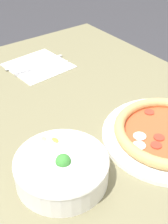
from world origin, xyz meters
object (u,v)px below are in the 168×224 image
(pizza, at_px, (168,133))
(bowl, at_px, (61,167))
(knife, at_px, (37,62))
(fork, at_px, (43,68))

(pizza, xyz_separation_m, bowl, (0.04, 0.28, 0.02))
(pizza, bearing_deg, knife, 6.17)
(fork, distance_m, knife, 0.05)
(pizza, height_order, bowl, bowl)
(pizza, distance_m, knife, 0.55)
(fork, bearing_deg, bowl, 70.58)
(pizza, bearing_deg, fork, 7.62)
(bowl, bearing_deg, knife, -24.00)
(fork, xyz_separation_m, knife, (0.05, -0.01, -0.00))
(pizza, height_order, fork, pizza)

